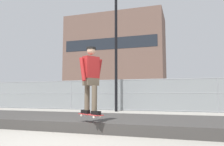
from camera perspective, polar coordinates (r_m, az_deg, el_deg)
name	(u,v)px	position (r m, az deg, el deg)	size (l,w,h in m)	color
ground_plane	(49,143)	(4.70, -16.06, -17.01)	(120.00, 120.00, 0.00)	#9E998E
gravel_berm	(97,121)	(6.95, -3.90, -12.30)	(16.10, 2.88, 0.27)	#3D3A38
skateboard	(90,115)	(5.49, -5.57, -10.65)	(0.79, 0.59, 0.07)	#B22D2D
skater	(91,76)	(5.49, -5.48, -0.65)	(0.67, 0.61, 1.68)	black
chain_fence	(137,95)	(13.02, 6.49, -5.61)	(25.92, 0.06, 1.85)	gray
street_lamp	(116,31)	(13.05, 1.05, 10.67)	(0.44, 0.44, 7.49)	black
parked_car_near	(102,96)	(17.10, -2.69, -5.94)	(4.54, 2.24, 1.66)	#474C54
library_building	(116,58)	(52.30, 0.98, 3.92)	(22.47, 10.31, 19.14)	brown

